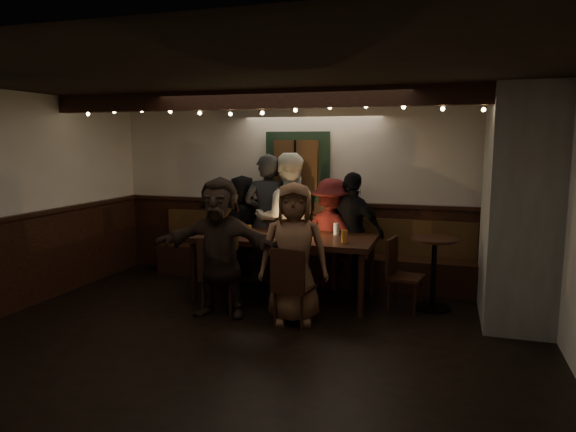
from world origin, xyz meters
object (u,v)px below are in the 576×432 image
(person_b, at_px, (268,220))
(person_d, at_px, (331,234))
(person_f, at_px, (220,247))
(dining_table, at_px, (283,241))
(chair_near_right, at_px, (291,282))
(chair_end, at_px, (399,269))
(high_top, at_px, (434,264))
(person_a, at_px, (243,228))
(person_e, at_px, (352,232))
(chair_near_left, at_px, (218,270))
(person_g, at_px, (294,253))
(person_c, at_px, (287,220))

(person_b, xyz_separation_m, person_d, (0.90, 0.04, -0.16))
(person_d, distance_m, person_f, 1.77)
(dining_table, bearing_deg, person_b, 124.22)
(chair_near_right, relative_size, chair_end, 1.01)
(chair_end, xyz_separation_m, high_top, (0.40, 0.14, 0.06))
(person_a, xyz_separation_m, person_e, (1.63, -0.10, 0.04))
(chair_near_left, height_order, person_b, person_b)
(chair_near_left, height_order, chair_near_right, chair_near_left)
(dining_table, bearing_deg, chair_near_left, -127.48)
(person_b, height_order, person_f, person_b)
(person_a, xyz_separation_m, person_f, (0.35, -1.54, 0.04))
(person_d, bearing_deg, chair_near_right, 106.96)
(person_e, xyz_separation_m, person_g, (-0.40, -1.41, -0.02))
(chair_end, distance_m, high_top, 0.43)
(dining_table, relative_size, person_b, 1.25)
(person_a, bearing_deg, person_f, 81.23)
(chair_near_left, distance_m, person_a, 1.53)
(person_c, distance_m, person_g, 1.50)
(dining_table, xyz_separation_m, high_top, (1.85, 0.17, -0.20))
(person_f, bearing_deg, person_g, -2.77)
(chair_near_right, height_order, high_top, chair_near_right)
(chair_near_left, xyz_separation_m, person_d, (1.05, 1.41, 0.25))
(person_e, bearing_deg, high_top, 178.16)
(person_a, bearing_deg, chair_near_right, 105.33)
(chair_end, bearing_deg, person_c, 159.33)
(chair_near_right, xyz_separation_m, person_f, (-0.89, 0.12, 0.31))
(chair_end, relative_size, high_top, 0.99)
(chair_near_left, bearing_deg, person_g, -1.66)
(chair_near_right, relative_size, high_top, 1.01)
(person_a, distance_m, person_e, 1.63)
(high_top, height_order, person_e, person_e)
(chair_end, height_order, person_e, person_e)
(high_top, distance_m, person_g, 1.76)
(chair_end, distance_m, person_f, 2.15)
(dining_table, distance_m, person_d, 0.82)
(person_c, bearing_deg, person_b, -17.06)
(person_e, bearing_deg, chair_end, 160.08)
(chair_near_left, xyz_separation_m, chair_end, (2.02, 0.77, -0.02))
(person_c, xyz_separation_m, person_g, (0.52, -1.40, -0.14))
(person_d, bearing_deg, person_e, -165.19)
(person_g, bearing_deg, person_f, 167.95)
(person_e, relative_size, person_f, 1.00)
(chair_near_left, relative_size, person_g, 0.58)
(person_a, bearing_deg, dining_table, 117.73)
(high_top, xyz_separation_m, person_d, (-1.37, 0.50, 0.21))
(person_b, bearing_deg, dining_table, 113.19)
(person_e, bearing_deg, person_c, 22.31)
(chair_near_right, bearing_deg, person_g, 95.57)
(chair_near_right, distance_m, person_c, 1.70)
(person_d, distance_m, person_e, 0.30)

